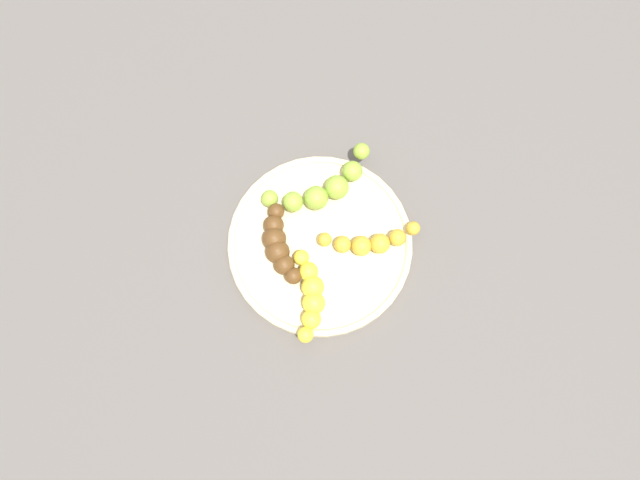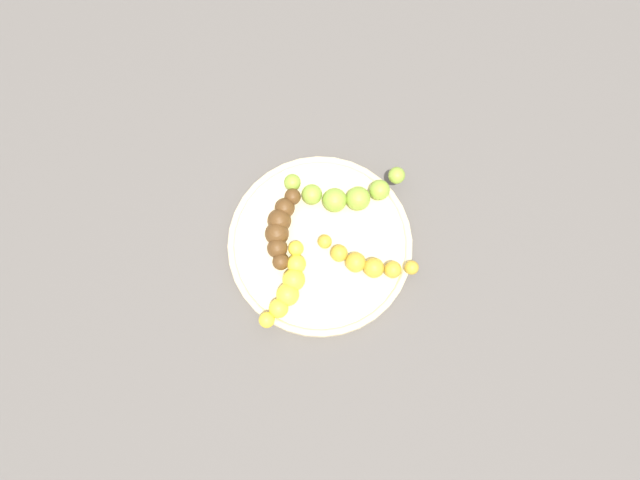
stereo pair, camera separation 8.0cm
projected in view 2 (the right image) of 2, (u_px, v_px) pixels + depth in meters
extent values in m
plane|color=#56514C|center=(320.00, 246.00, 0.84)|extent=(2.40, 2.40, 0.00)
cylinder|color=beige|center=(320.00, 245.00, 0.83)|extent=(0.26, 0.26, 0.02)
torus|color=beige|center=(320.00, 243.00, 0.82)|extent=(0.26, 0.26, 0.01)
sphere|color=#8CAD38|center=(292.00, 182.00, 0.83)|extent=(0.02, 0.02, 0.02)
sphere|color=#8CAD38|center=(312.00, 194.00, 0.82)|extent=(0.03, 0.03, 0.03)
sphere|color=#8CAD38|center=(335.00, 200.00, 0.82)|extent=(0.03, 0.03, 0.03)
sphere|color=#8CAD38|center=(358.00, 199.00, 0.82)|extent=(0.03, 0.03, 0.03)
sphere|color=#8CAD38|center=(380.00, 190.00, 0.82)|extent=(0.03, 0.03, 0.03)
sphere|color=#8CAD38|center=(397.00, 175.00, 0.83)|extent=(0.02, 0.02, 0.02)
sphere|color=#593819|center=(293.00, 197.00, 0.82)|extent=(0.02, 0.02, 0.02)
sphere|color=#593819|center=(285.00, 208.00, 0.82)|extent=(0.03, 0.03, 0.03)
sphere|color=#593819|center=(279.00, 221.00, 0.81)|extent=(0.03, 0.03, 0.03)
sphere|color=#593819|center=(277.00, 234.00, 0.81)|extent=(0.03, 0.03, 0.03)
sphere|color=#593819|center=(277.00, 248.00, 0.80)|extent=(0.03, 0.03, 0.03)
sphere|color=#593819|center=(281.00, 262.00, 0.80)|extent=(0.02, 0.02, 0.02)
sphere|color=yellow|center=(267.00, 320.00, 0.78)|extent=(0.02, 0.02, 0.02)
sphere|color=yellow|center=(279.00, 308.00, 0.79)|extent=(0.03, 0.03, 0.03)
sphere|color=yellow|center=(288.00, 295.00, 0.79)|extent=(0.03, 0.03, 0.03)
sphere|color=yellow|center=(294.00, 280.00, 0.79)|extent=(0.03, 0.03, 0.03)
sphere|color=yellow|center=(296.00, 264.00, 0.80)|extent=(0.03, 0.03, 0.03)
sphere|color=yellow|center=(296.00, 248.00, 0.80)|extent=(0.02, 0.02, 0.02)
sphere|color=gold|center=(325.00, 241.00, 0.81)|extent=(0.02, 0.02, 0.02)
sphere|color=gold|center=(339.00, 253.00, 0.80)|extent=(0.02, 0.02, 0.02)
sphere|color=gold|center=(356.00, 262.00, 0.80)|extent=(0.03, 0.03, 0.03)
sphere|color=gold|center=(374.00, 268.00, 0.80)|extent=(0.03, 0.03, 0.03)
sphere|color=gold|center=(393.00, 270.00, 0.80)|extent=(0.02, 0.02, 0.02)
sphere|color=gold|center=(412.00, 268.00, 0.80)|extent=(0.02, 0.02, 0.02)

